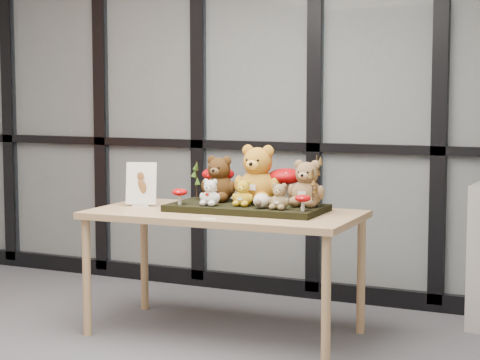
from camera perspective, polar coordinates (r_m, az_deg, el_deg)
The scene contains 22 objects.
room_shell at distance 4.01m, azimuth -14.18°, elevation 9.30°, with size 5.00×5.00×5.00m.
glass_partition at distance 6.11m, azimuth 0.98°, elevation 5.72°, with size 4.90×0.06×2.78m.
display_table at distance 5.06m, azimuth -1.03°, elevation -2.81°, with size 1.59×0.85×0.73m.
diorama_tray at distance 5.06m, azimuth 0.45°, elevation -1.84°, with size 0.90×0.45×0.04m, color black.
bear_pooh_yellow at distance 5.09m, azimuth 1.19°, elevation 0.58°, with size 0.29×0.26×0.38m, color orange, non-canonical shape.
bear_brown_medium at distance 5.21m, azimuth -1.37°, elevation 0.25°, with size 0.23×0.21×0.30m, color #3F250E, non-canonical shape.
bear_tan_back at distance 4.98m, azimuth 4.42°, elevation -0.06°, with size 0.22×0.20×0.29m, color olive, non-canonical shape.
bear_small_yellow at distance 4.98m, azimuth 0.21°, elevation -0.76°, with size 0.13×0.12×0.17m, color gold, non-canonical shape.
bear_white_bow at distance 5.00m, azimuth -1.95°, elevation -0.72°, with size 0.13×0.12×0.17m, color silver, non-canonical shape.
bear_beige_small at distance 4.84m, azimuth 2.61°, elevation -0.98°, with size 0.13×0.11×0.16m, color olive, non-canonical shape.
plush_cream_hedgehog at distance 4.89m, azimuth 1.43°, elevation -1.33°, with size 0.07×0.06×0.09m, color white, non-canonical shape.
mushroom_back_left at distance 5.29m, azimuth -1.44°, elevation -0.10°, with size 0.20×0.20×0.22m, color #A10508, non-canonical shape.
mushroom_back_right at distance 5.11m, azimuth 3.03°, elevation -0.27°, with size 0.21×0.21×0.23m, color #A10508, non-canonical shape.
mushroom_front_left at distance 5.07m, azimuth -3.98°, elevation -1.03°, with size 0.09×0.09×0.10m, color #A10508, non-canonical shape.
mushroom_front_right at distance 4.79m, azimuth 4.14°, elevation -1.45°, with size 0.09×0.09×0.10m, color #A10508, non-canonical shape.
sprig_green_far_left at distance 5.31m, azimuth -2.87°, elevation -0.03°, with size 0.05×0.05×0.23m, color #1D3B0D, non-canonical shape.
sprig_green_mid_left at distance 5.31m, azimuth -1.66°, elevation 0.04°, with size 0.05×0.05×0.24m, color #1D3B0D, non-canonical shape.
sprig_dry_far_right at distance 4.99m, azimuth 5.05°, elevation -0.05°, with size 0.05×0.05×0.29m, color brown, non-canonical shape.
sprig_dry_mid_right at distance 4.88m, azimuth 4.80°, elevation -0.59°, with size 0.05×0.05×0.22m, color brown, non-canonical shape.
sprig_green_centre at distance 5.23m, azimuth 0.54°, elevation -0.25°, with size 0.05×0.05×0.21m, color #1D3B0D, non-canonical shape.
sign_holder at distance 5.31m, azimuth -6.51°, elevation -0.40°, with size 0.19×0.11×0.27m.
label_card at distance 4.75m, azimuth -2.04°, elevation -2.56°, with size 0.09×0.03×0.00m, color white.
Camera 1 is at (2.56, -3.08, 1.42)m, focal length 65.00 mm.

